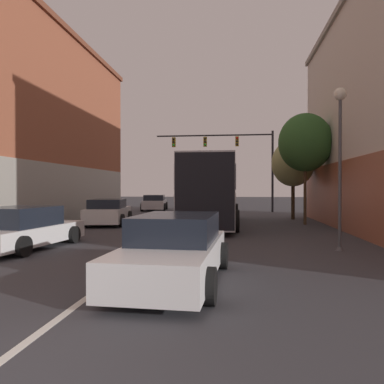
{
  "coord_description": "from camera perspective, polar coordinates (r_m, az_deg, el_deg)",
  "views": [
    {
      "loc": [
        2.63,
        -3.06,
        1.95
      ],
      "look_at": [
        0.5,
        15.08,
        1.76
      ],
      "focal_mm": 35.0,
      "sensor_mm": 36.0,
      "label": 1
    }
  ],
  "objects": [
    {
      "name": "lane_center_line",
      "position": [
        19.29,
        -1.17,
        -5.19
      ],
      "size": [
        0.14,
        43.89,
        0.01
      ],
      "color": "silver",
      "rests_on": "ground_plane"
    },
    {
      "name": "bus",
      "position": [
        19.84,
        3.13,
        0.51
      ],
      "size": [
        2.79,
        10.52,
        3.43
      ],
      "rotation": [
        0.0,
        0.0,
        1.57
      ],
      "color": "#B7B7BC",
      "rests_on": "ground_plane"
    },
    {
      "name": "hatchback_foreground",
      "position": [
        7.94,
        -2.65,
        -8.77
      ],
      "size": [
        2.18,
        4.66,
        1.38
      ],
      "rotation": [
        0.0,
        0.0,
        1.53
      ],
      "color": "silver",
      "rests_on": "ground_plane"
    },
    {
      "name": "parked_car_left_near",
      "position": [
        20.46,
        -12.67,
        -3.03
      ],
      "size": [
        2.52,
        4.39,
        1.36
      ],
      "rotation": [
        0.0,
        0.0,
        1.71
      ],
      "color": "silver",
      "rests_on": "ground_plane"
    },
    {
      "name": "parked_car_left_mid",
      "position": [
        13.28,
        -24.38,
        -5.13
      ],
      "size": [
        2.48,
        4.59,
        1.35
      ],
      "rotation": [
        0.0,
        0.0,
        1.47
      ],
      "color": "silver",
      "rests_on": "ground_plane"
    },
    {
      "name": "parked_car_left_far",
      "position": [
        32.93,
        -5.72,
        -1.65
      ],
      "size": [
        2.51,
        4.59,
        1.35
      ],
      "rotation": [
        0.0,
        0.0,
        1.7
      ],
      "color": "silver",
      "rests_on": "ground_plane"
    },
    {
      "name": "traffic_signal_gantry",
      "position": [
        31.09,
        6.19,
        6.19
      ],
      "size": [
        9.66,
        0.36,
        6.61
      ],
      "color": "black",
      "rests_on": "ground_plane"
    },
    {
      "name": "street_lamp",
      "position": [
        12.58,
        21.63,
        6.94
      ],
      "size": [
        0.39,
        0.39,
        5.07
      ],
      "color": "#47474C",
      "rests_on": "ground_plane"
    },
    {
      "name": "street_tree_near",
      "position": [
        24.17,
        15.15,
        4.25
      ],
      "size": [
        2.65,
        2.38,
        4.97
      ],
      "color": "#3D2D1E",
      "rests_on": "ground_plane"
    },
    {
      "name": "street_tree_far",
      "position": [
        21.02,
        16.87,
        7.21
      ],
      "size": [
        2.83,
        2.55,
        5.95
      ],
      "color": "#4C3823",
      "rests_on": "ground_plane"
    }
  ]
}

